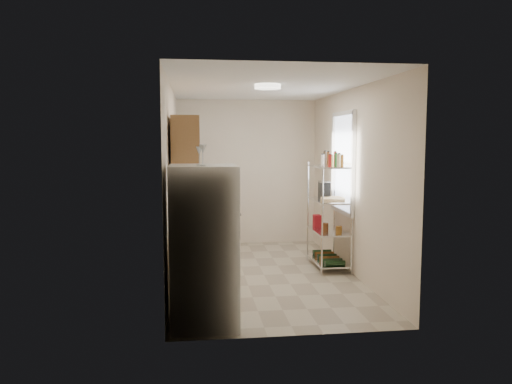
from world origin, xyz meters
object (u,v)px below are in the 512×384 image
rice_cooker (198,199)px  cutting_board (333,199)px  refrigerator (204,246)px  espresso_machine (324,189)px  frying_pan_large (197,204)px

rice_cooker → cutting_board: size_ratio=0.62×
refrigerator → espresso_machine: bearing=51.3°
refrigerator → rice_cooker: size_ratio=5.83×
frying_pan_large → refrigerator: bearing=-75.8°
frying_pan_large → cutting_board: bearing=0.8°
rice_cooker → espresso_machine: size_ratio=1.09×
refrigerator → frying_pan_large: 2.54m
rice_cooker → espresso_machine: (1.90, -0.05, 0.13)m
rice_cooker → cutting_board: (1.97, -0.27, 0.01)m
rice_cooker → cutting_board: rice_cooker is taller
rice_cooker → espresso_machine: bearing=-1.6°
cutting_board → rice_cooker: bearing=172.1°
refrigerator → espresso_machine: size_ratio=6.38×
rice_cooker → frying_pan_large: rice_cooker is taller
frying_pan_large → cutting_board: cutting_board is taller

